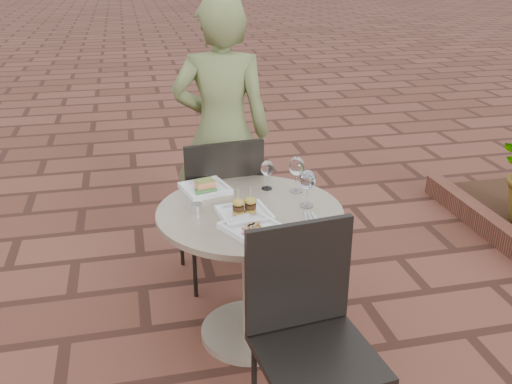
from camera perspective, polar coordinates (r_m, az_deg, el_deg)
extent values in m
plane|color=#592E23|center=(2.99, 6.28, -16.08)|extent=(60.00, 60.00, 0.00)
cylinder|color=gray|center=(3.11, -0.56, -13.73)|extent=(0.52, 0.52, 0.04)
cylinder|color=gray|center=(2.92, -0.58, -8.55)|extent=(0.08, 0.08, 0.70)
cylinder|color=tan|center=(2.74, -0.61, -2.07)|extent=(0.90, 0.90, 0.03)
cube|color=black|center=(3.41, -3.92, -1.75)|extent=(0.48, 0.48, 0.03)
cube|color=black|center=(3.13, -3.10, 0.92)|extent=(0.44, 0.07, 0.46)
cylinder|color=black|center=(3.72, -1.75, -3.40)|extent=(0.02, 0.02, 0.44)
cylinder|color=black|center=(3.64, -7.49, -4.22)|extent=(0.02, 0.02, 0.44)
cylinder|color=black|center=(3.40, 0.13, -6.13)|extent=(0.02, 0.02, 0.44)
cylinder|color=black|center=(3.31, -6.16, -7.12)|extent=(0.02, 0.02, 0.44)
cube|color=black|center=(2.28, 6.16, -16.15)|extent=(0.49, 0.49, 0.03)
cube|color=black|center=(2.28, 4.29, -8.30)|extent=(0.44, 0.08, 0.46)
cylinder|color=black|center=(2.50, -0.18, -18.60)|extent=(0.02, 0.02, 0.44)
cylinder|color=black|center=(2.62, 8.04, -16.59)|extent=(0.02, 0.02, 0.44)
imported|color=#5D6839|center=(3.54, -3.40, 5.86)|extent=(0.67, 0.51, 1.66)
cube|color=silver|center=(2.96, -5.10, 0.23)|extent=(0.27, 0.27, 0.01)
cube|color=#E98552|center=(2.95, -5.12, 0.79)|extent=(0.11, 0.08, 0.03)
cube|color=olive|center=(2.94, -5.13, 1.15)|extent=(0.10, 0.08, 0.01)
cube|color=silver|center=(2.67, -1.16, -2.37)|extent=(0.26, 0.26, 0.01)
cube|color=silver|center=(2.55, -0.46, -3.68)|extent=(0.30, 0.30, 0.01)
ellipsoid|color=pink|center=(2.49, -1.01, -4.04)|extent=(0.04, 0.03, 0.02)
cylinder|color=white|center=(2.79, 5.07, -1.34)|extent=(0.07, 0.07, 0.00)
cylinder|color=white|center=(2.77, 5.10, -0.52)|extent=(0.01, 0.01, 0.08)
ellipsoid|color=white|center=(2.74, 5.17, 1.21)|extent=(0.08, 0.08, 0.10)
cylinder|color=white|center=(2.74, 5.16, 1.11)|extent=(0.06, 0.06, 0.04)
cylinder|color=white|center=(2.97, 1.10, 0.37)|extent=(0.06, 0.06, 0.00)
cylinder|color=white|center=(2.96, 1.10, 1.02)|extent=(0.01, 0.01, 0.07)
ellipsoid|color=white|center=(2.93, 1.11, 2.40)|extent=(0.07, 0.07, 0.08)
cylinder|color=white|center=(2.95, 4.00, 0.11)|extent=(0.07, 0.07, 0.00)
cylinder|color=white|center=(2.93, 4.03, 0.91)|extent=(0.01, 0.01, 0.08)
ellipsoid|color=white|center=(2.90, 4.08, 2.60)|extent=(0.08, 0.08, 0.10)
cylinder|color=silver|center=(2.72, -5.98, -1.60)|extent=(0.06, 0.06, 0.04)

